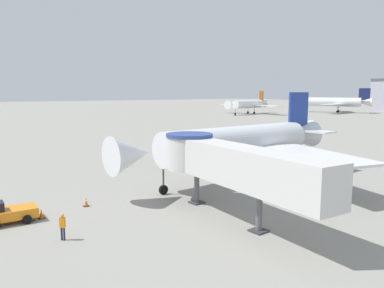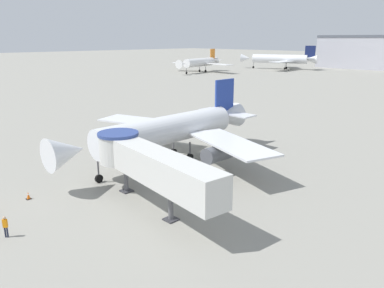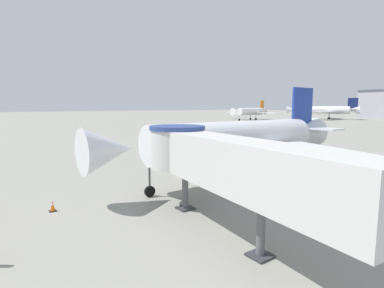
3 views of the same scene
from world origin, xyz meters
TOP-DOWN VIEW (x-y plane):
  - ground_plane at (0.00, 0.00)m, footprint 800.00×800.00m
  - main_airplane at (1.74, 0.06)m, footprint 29.74×28.76m
  - jet_bridge at (9.97, -10.19)m, footprint 17.29×5.09m
  - pushback_tug_orange at (1.11, -23.69)m, footprint 2.50×3.96m
  - traffic_cone_near_nose at (0.84, -17.58)m, footprint 0.47×0.47m
  - traffic_cone_apron_front at (1.66, -21.47)m, footprint 0.46×0.46m
  - traffic_cone_port_wing at (-9.72, -0.39)m, footprint 0.49×0.49m
  - ground_crew_marshaller at (6.90, -21.69)m, footprint 0.39×0.37m
  - background_jet_navy_tail at (-69.96, 136.93)m, footprint 36.70×33.72m
  - background_jet_orange_tail at (-85.25, 94.55)m, footprint 31.67×30.35m

SIDE VIEW (x-z plane):
  - ground_plane at x=0.00m, z-range 0.00..0.00m
  - traffic_cone_apron_front at x=1.66m, z-range -0.02..0.74m
  - traffic_cone_near_nose at x=0.84m, z-range -0.02..0.75m
  - traffic_cone_port_wing at x=-9.72m, z-range -0.02..0.80m
  - pushback_tug_orange at x=1.11m, z-range -0.10..1.56m
  - ground_crew_marshaller at x=6.90m, z-range 0.14..1.92m
  - main_airplane at x=1.74m, z-range -0.73..8.80m
  - jet_bridge at x=9.97m, z-range 1.29..7.23m
  - background_jet_orange_tail at x=-85.25m, z-range -0.62..9.62m
  - background_jet_navy_tail at x=-69.96m, z-range -0.73..10.85m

